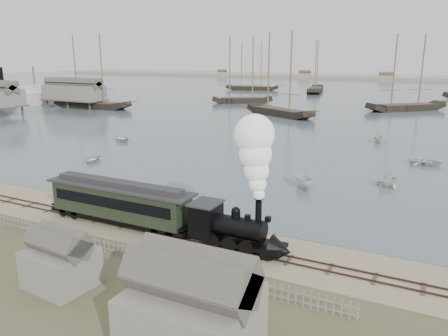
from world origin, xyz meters
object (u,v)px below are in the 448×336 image
at_px(steamship, 0,88).
at_px(beached_dinghy, 174,220).
at_px(locomotive, 249,194).
at_px(passenger_coach, 120,201).

bearing_deg(steamship, beached_dinghy, -112.42).
bearing_deg(steamship, locomotive, -111.36).
relative_size(locomotive, passenger_coach, 0.71).
bearing_deg(passenger_coach, beached_dinghy, 27.60).
xyz_separation_m(locomotive, steamship, (-99.74, 54.37, 1.00)).
relative_size(locomotive, steamship, 0.20).
bearing_deg(beached_dinghy, locomotive, -78.29).
bearing_deg(beached_dinghy, passenger_coach, 144.41).
bearing_deg(locomotive, beached_dinghy, 164.91).
height_order(passenger_coach, beached_dinghy, passenger_coach).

